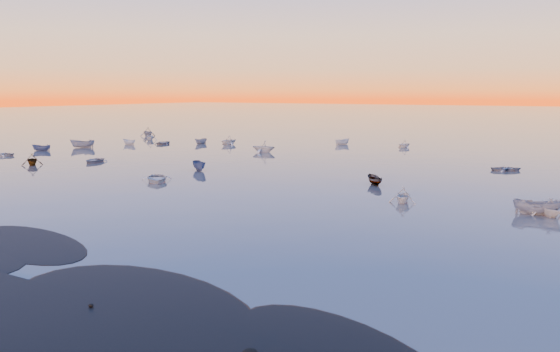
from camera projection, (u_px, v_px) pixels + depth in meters
The scene contains 5 objects.
ground at pixel (426, 138), 120.85m from camera, with size 600.00×600.00×0.00m, color #605850.
moored_fleet at pixel (341, 161), 80.54m from camera, with size 124.00×58.00×1.20m, color silver, non-canonical shape.
boat_near_left at pixel (94, 162), 78.93m from camera, with size 3.97×1.65×0.99m, color gray.
boat_near_center at pixel (537, 215), 45.46m from camera, with size 3.86×1.63×1.34m, color gray.
boat_near_right at pixel (548, 216), 45.02m from camera, with size 3.36×1.51×1.17m, color silver.
Camera 1 is at (31.87, -20.85, 10.15)m, focal length 35.00 mm.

